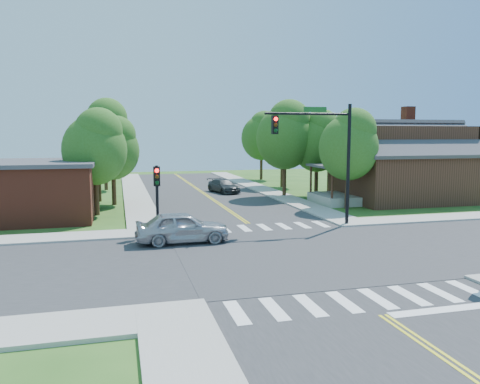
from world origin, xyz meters
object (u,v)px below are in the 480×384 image
object	(u,v)px
signal_mast_ne	(322,145)
car_silver	(182,228)
car_dgrey	(224,186)
signal_pole_nw	(157,187)
house_ne	(403,160)

from	to	relation	value
signal_mast_ne	car_silver	distance (m)	9.62
car_silver	car_dgrey	xyz separation A→B (m)	(6.45, 19.34, -0.18)
signal_mast_ne	signal_pole_nw	world-z (taller)	signal_mast_ne
car_silver	car_dgrey	bearing A→B (deg)	-18.74
signal_mast_ne	signal_pole_nw	distance (m)	9.76
signal_mast_ne	signal_pole_nw	size ratio (longest dim) A/B	1.89
signal_pole_nw	car_silver	bearing A→B (deg)	-63.33
signal_mast_ne	house_ne	bearing A→B (deg)	37.68
car_dgrey	signal_mast_ne	bearing A→B (deg)	-98.21
house_ne	car_silver	size ratio (longest dim) A/B	2.80
house_ne	car_silver	distance (m)	22.55
signal_pole_nw	car_dgrey	size ratio (longest dim) A/B	0.84
car_silver	car_dgrey	size ratio (longest dim) A/B	1.02
signal_pole_nw	car_silver	distance (m)	2.98
signal_pole_nw	house_ne	bearing A→B (deg)	22.69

